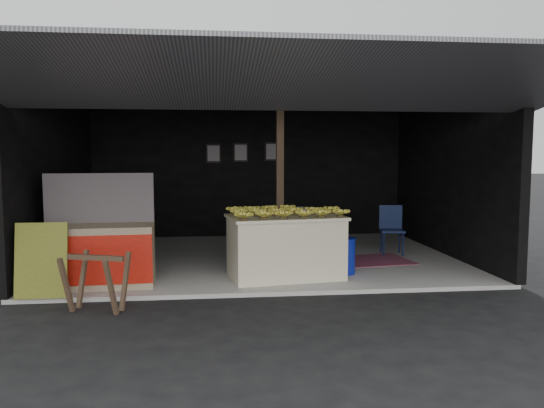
{
  "coord_description": "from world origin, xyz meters",
  "views": [
    {
      "loc": [
        -0.81,
        -6.9,
        1.92
      ],
      "look_at": [
        0.13,
        1.53,
        1.1
      ],
      "focal_mm": 35.0,
      "sensor_mm": 36.0,
      "label": 1
    }
  ],
  "objects": [
    {
      "name": "banana_pile",
      "position": [
        0.25,
        0.87,
        1.08
      ],
      "size": [
        1.67,
        1.14,
        0.18
      ],
      "primitive_type": null,
      "rotation": [
        0.0,
        0.0,
        0.14
      ],
      "color": "gold",
      "rests_on": "banana_table"
    },
    {
      "name": "magenta_rug",
      "position": [
        1.8,
        1.88,
        0.07
      ],
      "size": [
        1.63,
        1.21,
        0.01
      ],
      "primitive_type": "cube",
      "rotation": [
        0.0,
        0.0,
        0.15
      ],
      "color": "maroon",
      "rests_on": "concrete_slab"
    },
    {
      "name": "water_barrel",
      "position": [
        1.18,
        0.99,
        0.32
      ],
      "size": [
        0.36,
        0.36,
        0.52
      ],
      "primitive_type": "cylinder",
      "color": "#0D1A8F",
      "rests_on": "concrete_slab"
    },
    {
      "name": "white_crate",
      "position": [
        0.36,
        1.93,
        0.52
      ],
      "size": [
        0.88,
        0.64,
        0.92
      ],
      "rotation": [
        0.0,
        0.0,
        -0.09
      ],
      "color": "white",
      "rests_on": "concrete_slab"
    },
    {
      "name": "green_signboard",
      "position": [
        -3.01,
        0.07,
        0.55
      ],
      "size": [
        0.65,
        0.21,
        0.96
      ],
      "primitive_type": "cube",
      "rotation": [
        -0.17,
        0.0,
        0.0
      ],
      "color": "black",
      "rests_on": "concrete_slab"
    },
    {
      "name": "neighbor_stall",
      "position": [
        -2.42,
        0.63,
        0.53
      ],
      "size": [
        1.56,
        0.77,
        1.57
      ],
      "rotation": [
        0.0,
        0.0,
        0.06
      ],
      "color": "#998466",
      "rests_on": "concrete_slab"
    },
    {
      "name": "shophouse",
      "position": [
        0.0,
        2.82,
        2.1
      ],
      "size": [
        7.4,
        7.29,
        3.02
      ],
      "color": "black",
      "rests_on": "ground"
    },
    {
      "name": "plastic_chair",
      "position": [
        2.45,
        2.49,
        0.59
      ],
      "size": [
        0.48,
        0.48,
        0.89
      ],
      "rotation": [
        0.0,
        0.0,
        -0.16
      ],
      "color": "#0A1438",
      "rests_on": "concrete_slab"
    },
    {
      "name": "sawhorse",
      "position": [
        -2.22,
        -0.47,
        0.44
      ],
      "size": [
        0.79,
        0.78,
        0.7
      ],
      "rotation": [
        0.0,
        0.0,
        -0.32
      ],
      "color": "#4C3626",
      "rests_on": "ground"
    },
    {
      "name": "ground",
      "position": [
        0.0,
        0.0,
        0.0
      ],
      "size": [
        80.0,
        80.0,
        0.0
      ],
      "primitive_type": "plane",
      "color": "black",
      "rests_on": "ground"
    },
    {
      "name": "banana_table",
      "position": [
        0.25,
        0.87,
        0.53
      ],
      "size": [
        1.81,
        1.26,
        0.93
      ],
      "rotation": [
        0.0,
        0.0,
        0.14
      ],
      "color": "silver",
      "rests_on": "concrete_slab"
    },
    {
      "name": "concrete_slab",
      "position": [
        0.0,
        2.5,
        0.03
      ],
      "size": [
        7.0,
        5.0,
        0.06
      ],
      "primitive_type": "cube",
      "color": "gray",
      "rests_on": "ground"
    },
    {
      "name": "picture_frames",
      "position": [
        -0.17,
        4.89,
        1.93
      ],
      "size": [
        1.62,
        0.04,
        0.46
      ],
      "color": "black",
      "rests_on": "shophouse"
    }
  ]
}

